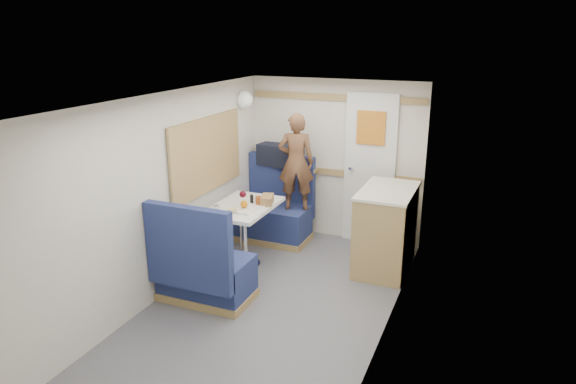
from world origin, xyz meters
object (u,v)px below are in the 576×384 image
at_px(bench_far, 275,216).
at_px(person, 296,162).
at_px(dome_light, 244,99).
at_px(salt_grinder, 253,199).
at_px(tumbler_left, 216,210).
at_px(bench_near, 203,273).
at_px(pepper_grinder, 252,199).
at_px(bread_loaf, 267,200).
at_px(cheese_block, 233,210).
at_px(wine_glass, 243,195).
at_px(galley_counter, 386,229).
at_px(duffel_bag, 280,155).
at_px(orange_fruit, 244,204).
at_px(dinette_table, 243,218).
at_px(tray, 247,209).
at_px(beer_glass, 258,201).

bearing_deg(bench_far, person, -5.06).
xyz_separation_m(dome_light, salt_grinder, (0.46, -0.74, -0.98)).
relative_size(bench_far, tumbler_left, 10.13).
height_order(bench_near, pepper_grinder, bench_near).
xyz_separation_m(bench_far, bread_loaf, (0.23, -0.72, 0.47)).
relative_size(cheese_block, bread_loaf, 0.41).
distance_m(wine_glass, pepper_grinder, 0.14).
distance_m(dome_light, galley_counter, 2.28).
bearing_deg(bench_far, salt_grinder, -85.00).
bearing_deg(duffel_bag, bread_loaf, -66.97).
bearing_deg(orange_fruit, dinette_table, 123.22).
height_order(cheese_block, tumbler_left, tumbler_left).
bearing_deg(orange_fruit, person, 76.97).
height_order(dome_light, tumbler_left, dome_light).
bearing_deg(tumbler_left, galley_counter, 30.34).
height_order(tray, bread_loaf, bread_loaf).
distance_m(tray, beer_glass, 0.18).
height_order(dome_light, beer_glass, dome_light).
distance_m(duffel_bag, pepper_grinder, 1.06).
height_order(bench_far, person, person).
xyz_separation_m(dome_light, duffel_bag, (0.35, 0.27, -0.72)).
relative_size(bench_near, tray, 3.27).
bearing_deg(tray, wine_glass, 135.95).
relative_size(bench_near, galley_counter, 1.14).
height_order(beer_glass, bread_loaf, beer_glass).
height_order(dinette_table, cheese_block, cheese_block).
bearing_deg(bench_near, duffel_bag, 91.09).
height_order(galley_counter, pepper_grinder, galley_counter).
bearing_deg(orange_fruit, tumbler_left, -124.73).
height_order(orange_fruit, beer_glass, beer_glass).
distance_m(galley_counter, tray, 1.53).
relative_size(tray, cheese_block, 3.47).
height_order(galley_counter, person, person).
height_order(galley_counter, orange_fruit, galley_counter).
height_order(dinette_table, bench_near, bench_near).
bearing_deg(bread_loaf, salt_grinder, -166.82).
bearing_deg(bread_loaf, bench_far, 107.42).
relative_size(galley_counter, cheese_block, 9.93).
bearing_deg(bench_near, dome_light, 102.82).
xyz_separation_m(tray, beer_glass, (0.05, 0.17, 0.04)).
xyz_separation_m(person, orange_fruit, (-0.22, -0.95, -0.26)).
distance_m(dome_light, orange_fruit, 1.44).
bearing_deg(duffel_bag, beer_glass, -71.60).
bearing_deg(wine_glass, person, 71.46).
bearing_deg(orange_fruit, dome_light, 115.69).
distance_m(person, tray, 1.01).
bearing_deg(bread_loaf, tumbler_left, -122.90).
distance_m(tray, orange_fruit, 0.06).
relative_size(duffel_bag, bread_loaf, 2.46).
bearing_deg(person, cheese_block, 56.62).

